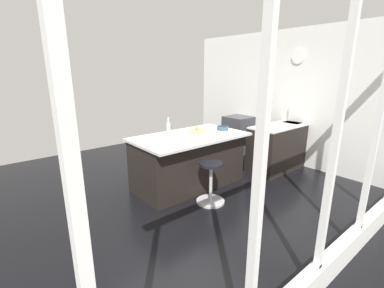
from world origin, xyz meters
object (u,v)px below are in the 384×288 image
stool_by_window (211,184)px  apple_yellow (196,128)px  kitchen_island (188,160)px  water_bottle (168,129)px  fruit_bowl (223,128)px  cutting_board (199,131)px  oven_range (238,134)px

stool_by_window → apple_yellow: 1.20m
apple_yellow → kitchen_island: bearing=26.2°
kitchen_island → water_bottle: bearing=-32.0°
apple_yellow → fruit_bowl: apple_yellow is taller
fruit_bowl → kitchen_island: bearing=-7.2°
cutting_board → stool_by_window: bearing=60.7°
stool_by_window → water_bottle: 1.18m
oven_range → stool_by_window: (2.38, 1.51, -0.14)m
kitchen_island → oven_range: bearing=-160.7°
water_bottle → fruit_bowl: (-1.03, 0.27, -0.08)m
kitchen_island → cutting_board: (-0.30, -0.08, 0.47)m
water_bottle → stool_by_window: bearing=98.5°
cutting_board → fruit_bowl: fruit_bowl is taller
cutting_board → apple_yellow: bearing=-99.9°
fruit_bowl → apple_yellow: bearing=-30.5°
kitchen_island → stool_by_window: (0.15, 0.73, -0.16)m
kitchen_island → cutting_board: 0.56m
kitchen_island → stool_by_window: 0.76m
stool_by_window → cutting_board: 1.12m
fruit_bowl → oven_range: bearing=-149.6°
oven_range → water_bottle: size_ratio=2.88×
cutting_board → fruit_bowl: (-0.44, 0.18, 0.03)m
cutting_board → oven_range: bearing=-160.1°
apple_yellow → water_bottle: bearing=-2.2°
oven_range → stool_by_window: bearing=32.4°
stool_by_window → kitchen_island: bearing=-101.7°
fruit_bowl → stool_by_window: bearing=35.4°
oven_range → kitchen_island: bearing=19.3°
oven_range → water_bottle: (2.51, 0.60, 0.60)m
oven_range → water_bottle: water_bottle is taller
oven_range → fruit_bowl: fruit_bowl is taller
water_bottle → fruit_bowl: size_ratio=1.50×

